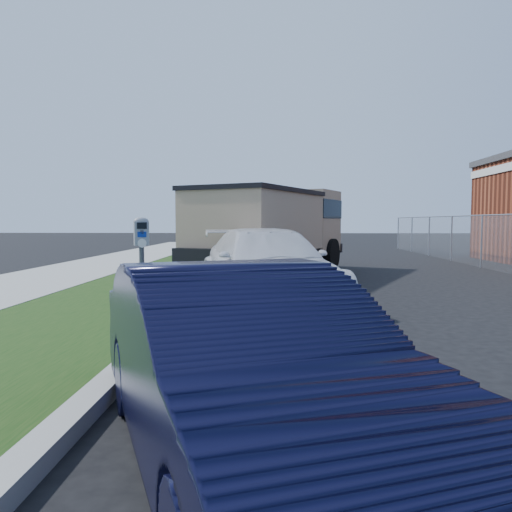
{
  "coord_description": "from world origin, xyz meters",
  "views": [
    {
      "loc": [
        -1.03,
        -7.5,
        1.6
      ],
      "look_at": [
        -1.4,
        1.0,
        1.0
      ],
      "focal_mm": 35.0,
      "sensor_mm": 36.0,
      "label": 1
    }
  ],
  "objects_px": {
    "navy_sedan": "(243,368)",
    "dump_truck": "(273,225)",
    "parking_meter": "(142,247)",
    "white_wagon": "(267,266)"
  },
  "relations": [
    {
      "from": "navy_sedan",
      "to": "dump_truck",
      "type": "relative_size",
      "value": 0.56
    },
    {
      "from": "parking_meter",
      "to": "white_wagon",
      "type": "relative_size",
      "value": 0.3
    },
    {
      "from": "parking_meter",
      "to": "navy_sedan",
      "type": "xyz_separation_m",
      "value": [
        1.66,
        -3.68,
        -0.58
      ]
    },
    {
      "from": "white_wagon",
      "to": "dump_truck",
      "type": "height_order",
      "value": "dump_truck"
    },
    {
      "from": "parking_meter",
      "to": "navy_sedan",
      "type": "distance_m",
      "value": 4.08
    },
    {
      "from": "white_wagon",
      "to": "dump_truck",
      "type": "bearing_deg",
      "value": 73.54
    },
    {
      "from": "parking_meter",
      "to": "white_wagon",
      "type": "distance_m",
      "value": 3.29
    },
    {
      "from": "white_wagon",
      "to": "navy_sedan",
      "type": "bearing_deg",
      "value": -105.95
    },
    {
      "from": "parking_meter",
      "to": "white_wagon",
      "type": "bearing_deg",
      "value": 36.66
    },
    {
      "from": "navy_sedan",
      "to": "parking_meter",
      "type": "bearing_deg",
      "value": 91.18
    }
  ]
}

